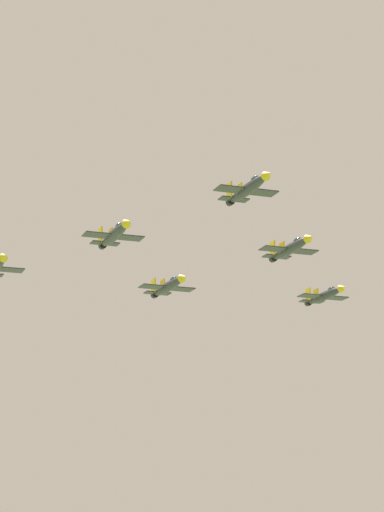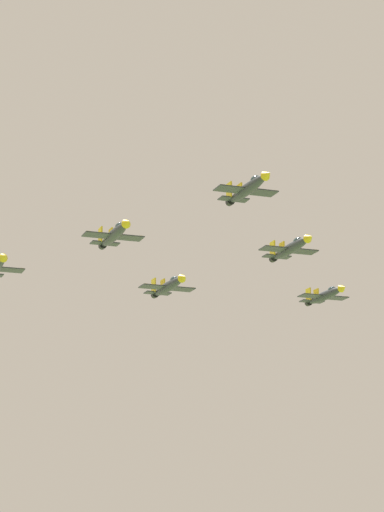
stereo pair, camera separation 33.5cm
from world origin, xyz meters
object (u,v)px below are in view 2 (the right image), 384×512
Objects in this scene: jet_left_outer at (325,295)px; jet_slot_rear at (168,286)px; jet_right_wingman at (114,234)px; jet_left_wingman at (290,248)px; jet_lead at (248,188)px.

jet_slot_rear is (-17.14, 23.28, -0.62)m from jet_left_outer.
jet_left_outer is at bearing 112.27° from jet_right_wingman.
jet_left_wingman is 22.53m from jet_left_outer.
jet_slot_rear is (5.13, 21.72, -3.66)m from jet_left_wingman.
jet_lead is 0.98× the size of jet_right_wingman.
jet_right_wingman is 1.04× the size of jet_left_outer.
jet_lead is 0.97× the size of jet_left_wingman.
jet_slot_rear is at bearing 140.49° from jet_right_wingman.
jet_left_wingman is 28.92m from jet_right_wingman.
jet_slot_rear is (27.39, 20.16, -6.90)m from jet_lead.
jet_left_outer is (44.54, -3.12, -6.29)m from jet_lead.
jet_lead is 22.56m from jet_left_wingman.
jet_left_wingman is at bearing 39.58° from jet_slot_rear.
jet_left_outer is (39.41, -24.84, -2.59)m from jet_right_wingman.
jet_left_wingman is (22.27, -1.56, -3.24)m from jet_lead.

